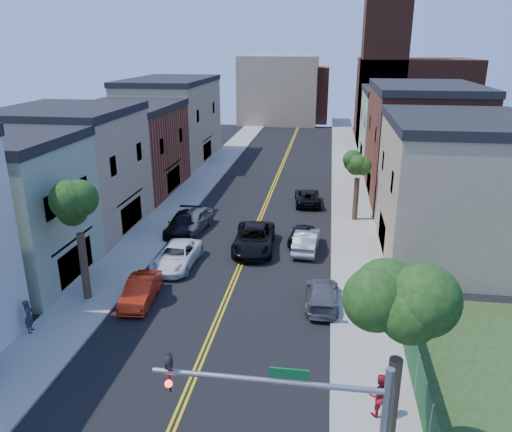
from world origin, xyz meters
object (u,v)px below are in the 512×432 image
at_px(pedestrian_left, 29,316).
at_px(red_sedan, 141,291).
at_px(white_pickup, 177,256).
at_px(grey_car_left, 194,220).
at_px(grey_car_right, 322,294).
at_px(silver_car_right, 306,240).
at_px(black_car_left, 183,224).
at_px(dark_car_right_far, 308,197).
at_px(pedestrian_right, 379,395).
at_px(black_car_right, 302,233).
at_px(black_suv_lane, 254,239).

bearing_deg(pedestrian_left, red_sedan, -61.86).
bearing_deg(white_pickup, grey_car_left, 97.83).
distance_m(grey_car_right, silver_car_right, 7.86).
relative_size(white_pickup, silver_car_right, 1.13).
height_order(grey_car_right, pedestrian_left, pedestrian_left).
bearing_deg(grey_car_right, grey_car_left, -46.45).
distance_m(black_car_left, dark_car_right_far, 12.82).
bearing_deg(red_sedan, dark_car_right_far, 62.29).
bearing_deg(dark_car_right_far, white_pickup, 56.43).
bearing_deg(pedestrian_right, grey_car_right, -82.36).
distance_m(white_pickup, pedestrian_right, 17.43).
relative_size(grey_car_right, black_car_right, 1.13).
height_order(white_pickup, grey_car_left, grey_car_left).
distance_m(black_car_right, pedestrian_right, 18.50).
relative_size(red_sedan, pedestrian_left, 2.42).
bearing_deg(black_car_left, pedestrian_left, -103.97).
bearing_deg(black_car_right, silver_car_right, 112.52).
distance_m(black_car_left, black_suv_lane, 6.52).
xyz_separation_m(grey_car_right, pedestrian_right, (2.36, -8.77, 0.41)).
relative_size(red_sedan, white_pickup, 0.83).
xyz_separation_m(black_car_right, dark_car_right_far, (0.00, 9.47, 0.00)).
bearing_deg(dark_car_right_far, black_car_left, 38.07).
height_order(red_sedan, black_car_left, black_car_left).
xyz_separation_m(red_sedan, black_car_right, (8.56, 10.42, -0.02)).
relative_size(black_car_right, dark_car_right_far, 0.82).
bearing_deg(black_suv_lane, dark_car_right_far, 70.27).
relative_size(black_car_left, black_suv_lane, 0.85).
relative_size(red_sedan, grey_car_left, 0.89).
bearing_deg(silver_car_right, dark_car_right_far, -84.00).
bearing_deg(grey_car_right, red_sedan, 5.65).
relative_size(black_car_left, grey_car_right, 1.13).
bearing_deg(pedestrian_left, black_suv_lane, -52.17).
height_order(white_pickup, black_car_right, white_pickup).
bearing_deg(black_suv_lane, grey_car_left, 145.19).
relative_size(grey_car_left, silver_car_right, 1.05).
height_order(red_sedan, pedestrian_left, pedestrian_left).
bearing_deg(grey_car_left, grey_car_right, -37.85).
bearing_deg(pedestrian_right, silver_car_right, -85.02).
bearing_deg(grey_car_left, red_sedan, -81.79).
bearing_deg(black_suv_lane, pedestrian_left, -131.00).
distance_m(grey_car_left, pedestrian_left, 16.34).
bearing_deg(pedestrian_right, red_sedan, -38.56).
height_order(grey_car_right, black_suv_lane, black_suv_lane).
bearing_deg(pedestrian_left, white_pickup, -43.42).
bearing_deg(grey_car_left, pedestrian_left, -97.29).
distance_m(dark_car_right_far, pedestrian_left, 27.18).
distance_m(grey_car_left, pedestrian_right, 23.15).
bearing_deg(black_car_right, grey_car_right, 107.21).
xyz_separation_m(black_car_left, pedestrian_right, (13.36, -18.68, 0.33)).
xyz_separation_m(grey_car_right, black_car_right, (-1.70, 9.28, 0.02)).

